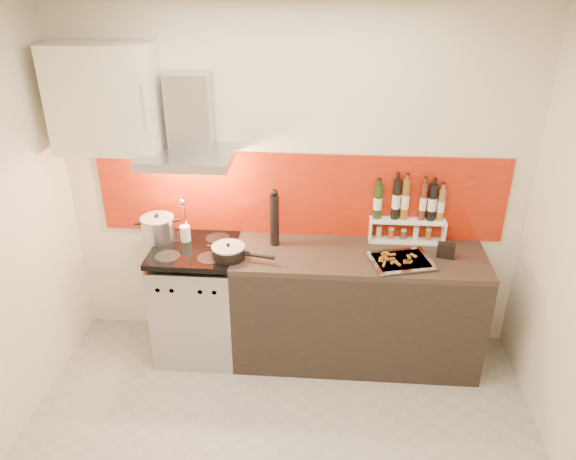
# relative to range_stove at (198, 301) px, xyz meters

# --- Properties ---
(ceiling) EXTENTS (3.40, 2.80, 0.02)m
(ceiling) POSITION_rel_range_stove_xyz_m (0.70, -1.10, 2.16)
(ceiling) COLOR white
(ceiling) RESTS_ON back_wall
(back_wall) EXTENTS (3.40, 0.02, 2.60)m
(back_wall) POSITION_rel_range_stove_xyz_m (0.70, 0.30, 0.86)
(back_wall) COLOR silver
(back_wall) RESTS_ON ground
(backsplash) EXTENTS (3.00, 0.02, 0.64)m
(backsplash) POSITION_rel_range_stove_xyz_m (0.75, 0.29, 0.78)
(backsplash) COLOR maroon
(backsplash) RESTS_ON back_wall
(range_stove) EXTENTS (0.60, 0.60, 0.91)m
(range_stove) POSITION_rel_range_stove_xyz_m (0.00, 0.00, 0.00)
(range_stove) COLOR #B7B7BA
(range_stove) RESTS_ON ground
(counter) EXTENTS (1.80, 0.60, 0.90)m
(counter) POSITION_rel_range_stove_xyz_m (1.20, 0.00, 0.01)
(counter) COLOR black
(counter) RESTS_ON ground
(range_hood) EXTENTS (0.62, 0.50, 0.61)m
(range_hood) POSITION_rel_range_stove_xyz_m (0.00, 0.14, 1.30)
(range_hood) COLOR #B7B7BA
(range_hood) RESTS_ON back_wall
(upper_cabinet) EXTENTS (0.70, 0.35, 0.72)m
(upper_cabinet) POSITION_rel_range_stove_xyz_m (-0.55, 0.13, 1.51)
(upper_cabinet) COLOR silver
(upper_cabinet) RESTS_ON back_wall
(stock_pot) EXTENTS (0.25, 0.25, 0.21)m
(stock_pot) POSITION_rel_range_stove_xyz_m (-0.28, 0.10, 0.56)
(stock_pot) COLOR #B7B7BA
(stock_pot) RESTS_ON range_stove
(saute_pan) EXTENTS (0.45, 0.23, 0.11)m
(saute_pan) POSITION_rel_range_stove_xyz_m (0.29, -0.12, 0.51)
(saute_pan) COLOR black
(saute_pan) RESTS_ON range_stove
(utensil_jar) EXTENTS (0.08, 0.12, 0.37)m
(utensil_jar) POSITION_rel_range_stove_xyz_m (-0.08, 0.09, 0.57)
(utensil_jar) COLOR silver
(utensil_jar) RESTS_ON range_stove
(pepper_mill) EXTENTS (0.07, 0.07, 0.44)m
(pepper_mill) POSITION_rel_range_stove_xyz_m (0.58, 0.11, 0.67)
(pepper_mill) COLOR black
(pepper_mill) RESTS_ON counter
(step_shelf) EXTENTS (0.55, 0.15, 0.48)m
(step_shelf) POSITION_rel_range_stove_xyz_m (1.55, 0.24, 0.68)
(step_shelf) COLOR white
(step_shelf) RESTS_ON counter
(caddy_box) EXTENTS (0.13, 0.08, 0.10)m
(caddy_box) POSITION_rel_range_stove_xyz_m (1.80, 0.01, 0.52)
(caddy_box) COLOR black
(caddy_box) RESTS_ON counter
(baking_tray) EXTENTS (0.49, 0.42, 0.03)m
(baking_tray) POSITION_rel_range_stove_xyz_m (1.48, -0.09, 0.47)
(baking_tray) COLOR silver
(baking_tray) RESTS_ON counter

